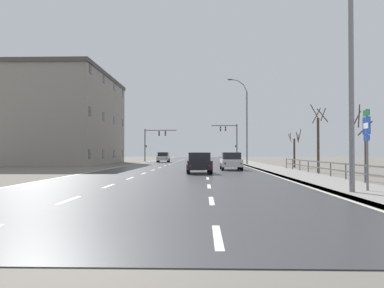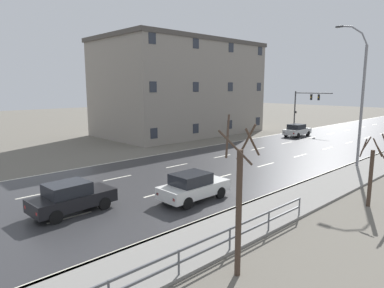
{
  "view_description": "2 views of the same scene",
  "coord_description": "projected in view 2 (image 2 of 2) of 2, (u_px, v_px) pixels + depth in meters",
  "views": [
    {
      "loc": [
        2.07,
        -5.39,
        1.6
      ],
      "look_at": [
        0.34,
        54.98,
        2.84
      ],
      "focal_mm": 36.83,
      "sensor_mm": 36.0,
      "label": 1
    },
    {
      "loc": [
        17.63,
        17.27,
        6.23
      ],
      "look_at": [
        0.0,
        33.85,
        2.12
      ],
      "focal_mm": 31.77,
      "sensor_mm": 36.0,
      "label": 2
    }
  ],
  "objects": [
    {
      "name": "brick_building",
      "position": [
        180.0,
        88.0,
        45.25
      ],
      "size": [
        12.64,
        20.98,
        12.07
      ],
      "color": "gray",
      "rests_on": "ground"
    },
    {
      "name": "car_mid_centre",
      "position": [
        297.0,
        130.0,
        42.68
      ],
      "size": [
        1.87,
        4.12,
        1.57
      ],
      "rotation": [
        0.0,
        0.0,
        0.01
      ],
      "color": "silver",
      "rests_on": "ground"
    },
    {
      "name": "car_far_left",
      "position": [
        71.0,
        197.0,
        16.85
      ],
      "size": [
        2.01,
        4.19,
        1.57
      ],
      "rotation": [
        0.0,
        0.0,
        0.05
      ],
      "color": "black",
      "rests_on": "ground"
    },
    {
      "name": "bare_tree_mid",
      "position": [
        239.0,
        205.0,
        10.94
      ],
      "size": [
        1.3,
        1.26,
        5.36
      ],
      "color": "#423328",
      "rests_on": "ground"
    },
    {
      "name": "road_asphalt_strip",
      "position": [
        344.0,
        137.0,
        42.57
      ],
      "size": [
        14.0,
        120.0,
        0.03
      ],
      "color": "#303033",
      "rests_on": "ground"
    },
    {
      "name": "street_lamp_midground",
      "position": [
        360.0,
        98.0,
        25.84
      ],
      "size": [
        2.52,
        0.24,
        10.91
      ],
      "color": "slate",
      "rests_on": "ground"
    },
    {
      "name": "bare_tree_far",
      "position": [
        371.0,
        172.0,
        17.58
      ],
      "size": [
        1.15,
        1.19,
        3.99
      ],
      "color": "#423328",
      "rests_on": "ground"
    },
    {
      "name": "ground_plane",
      "position": [
        293.0,
        149.0,
        34.47
      ],
      "size": [
        160.0,
        160.0,
        0.12
      ],
      "color": "#666056"
    },
    {
      "name": "traffic_signal_left",
      "position": [
        304.0,
        103.0,
        47.66
      ],
      "size": [
        5.48,
        0.36,
        5.59
      ],
      "color": "#38383A",
      "rests_on": "ground"
    },
    {
      "name": "car_near_left",
      "position": [
        193.0,
        186.0,
        18.68
      ],
      "size": [
        1.86,
        4.11,
        1.57
      ],
      "rotation": [
        0.0,
        0.0,
        0.01
      ],
      "color": "silver",
      "rests_on": "ground"
    }
  ]
}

